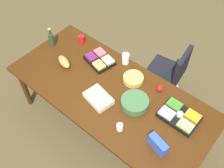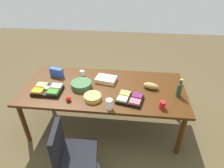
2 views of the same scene
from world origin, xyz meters
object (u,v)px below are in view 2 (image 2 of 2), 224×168
at_px(bread_loaf, 151,86).
at_px(salad_bowl, 81,85).
at_px(chip_bowl, 93,97).
at_px(wine_bottle, 179,90).
at_px(sheet_cake, 106,79).
at_px(fruit_platter, 130,99).
at_px(red_solo_cup, 162,105).
at_px(office_chair, 74,159).
at_px(veggie_tray, 48,90).
at_px(conference_table, 104,91).
at_px(mayo_jar, 109,104).
at_px(paper_cup, 82,73).
at_px(apple_red, 68,99).
at_px(chip_bag_blue, 57,72).

xyz_separation_m(bread_loaf, salad_bowl, (-1.07, -0.08, -0.00)).
relative_size(chip_bowl, wine_bottle, 0.86).
relative_size(bread_loaf, sheet_cake, 0.75).
distance_m(chip_bowl, fruit_platter, 0.53).
distance_m(sheet_cake, salad_bowl, 0.42).
distance_m(red_solo_cup, sheet_cake, 1.02).
bearing_deg(bread_loaf, red_solo_cup, -74.41).
distance_m(office_chair, wine_bottle, 1.72).
height_order(sheet_cake, veggie_tray, veggie_tray).
distance_m(sheet_cake, fruit_platter, 0.62).
relative_size(conference_table, chip_bowl, 10.16).
bearing_deg(mayo_jar, salad_bowl, 137.21).
relative_size(bread_loaf, chip_bowl, 0.97).
bearing_deg(sheet_cake, fruit_platter, -49.39).
distance_m(paper_cup, wine_bottle, 1.59).
bearing_deg(apple_red, chip_bowl, 13.74).
height_order(office_chair, apple_red, office_chair).
relative_size(conference_table, red_solo_cup, 22.93).
height_order(office_chair, chip_bowl, office_chair).
relative_size(salad_bowl, mayo_jar, 2.14).
relative_size(red_solo_cup, sheet_cake, 0.34).
height_order(bread_loaf, chip_bag_blue, chip_bag_blue).
height_order(office_chair, veggie_tray, office_chair).
relative_size(salad_bowl, chip_bowl, 1.28).
height_order(salad_bowl, wine_bottle, wine_bottle).
distance_m(salad_bowl, fruit_platter, 0.80).
bearing_deg(office_chair, fruit_platter, 47.37).
relative_size(conference_table, fruit_platter, 6.10).
xyz_separation_m(office_chair, fruit_platter, (0.66, 0.72, 0.48)).
relative_size(conference_table, office_chair, 2.86).
xyz_separation_m(fruit_platter, paper_cup, (-0.83, 0.61, 0.01)).
distance_m(bread_loaf, veggie_tray, 1.57).
height_order(conference_table, red_solo_cup, red_solo_cup).
bearing_deg(sheet_cake, chip_bowl, -104.70).
xyz_separation_m(salad_bowl, chip_bag_blue, (-0.49, 0.28, 0.03)).
bearing_deg(bread_loaf, fruit_platter, -133.32).
relative_size(bread_loaf, salad_bowl, 0.76).
xyz_separation_m(conference_table, salad_bowl, (-0.34, -0.03, 0.11)).
bearing_deg(red_solo_cup, salad_bowl, 162.71).
bearing_deg(red_solo_cup, veggie_tray, 173.27).
bearing_deg(chip_bag_blue, chip_bowl, -37.58).
bearing_deg(chip_bag_blue, fruit_platter, -23.05).
xyz_separation_m(office_chair, apple_red, (-0.20, 0.61, 0.48)).
height_order(conference_table, fruit_platter, fruit_platter).
xyz_separation_m(paper_cup, wine_bottle, (1.53, -0.42, 0.07)).
relative_size(bread_loaf, mayo_jar, 1.62).
bearing_deg(office_chair, paper_cup, 97.27).
relative_size(chip_bowl, mayo_jar, 1.68).
relative_size(conference_table, veggie_tray, 5.95).
bearing_deg(bread_loaf, sheet_cake, 169.11).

